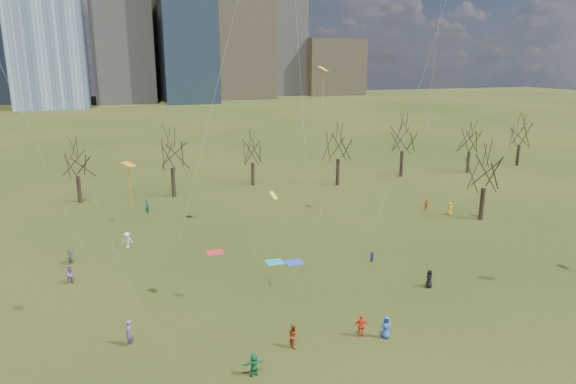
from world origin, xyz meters
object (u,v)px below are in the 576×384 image
object	(u,v)px
blanket_teal	(275,262)
person_4	(361,326)
person_2	(294,336)
blanket_crimson	(215,252)
person_0	(386,327)
blanket_navy	(294,262)

from	to	relation	value
blanket_teal	person_4	world-z (taller)	person_4
blanket_teal	person_2	size ratio (longest dim) A/B	0.99
blanket_teal	person_2	bearing A→B (deg)	-102.33
blanket_teal	person_2	xyz separation A→B (m)	(-3.10, -14.19, 0.80)
blanket_teal	blanket_crimson	size ratio (longest dim) A/B	1.00
blanket_teal	person_0	size ratio (longest dim) A/B	1.00
blanket_crimson	person_4	xyz separation A→B (m)	(6.43, -18.68, 0.79)
person_2	blanket_crimson	bearing A→B (deg)	-1.26
blanket_navy	blanket_crimson	world-z (taller)	same
blanket_navy	person_0	xyz separation A→B (m)	(1.47, -14.50, 0.79)
blanket_teal	blanket_navy	size ratio (longest dim) A/B	1.00
person_2	blanket_navy	bearing A→B (deg)	-25.90
blanket_navy	blanket_teal	bearing A→B (deg)	158.61
blanket_crimson	person_2	bearing A→B (deg)	-84.85
blanket_navy	person_2	world-z (taller)	person_2
blanket_navy	person_0	world-z (taller)	person_0
person_0	person_2	xyz separation A→B (m)	(-6.26, 0.98, 0.01)
blanket_navy	blanket_crimson	bearing A→B (deg)	142.89
blanket_crimson	person_2	distance (m)	18.50
blanket_teal	person_4	xyz separation A→B (m)	(1.67, -14.46, 0.79)
person_0	person_4	distance (m)	1.65
person_4	blanket_teal	bearing A→B (deg)	-63.33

